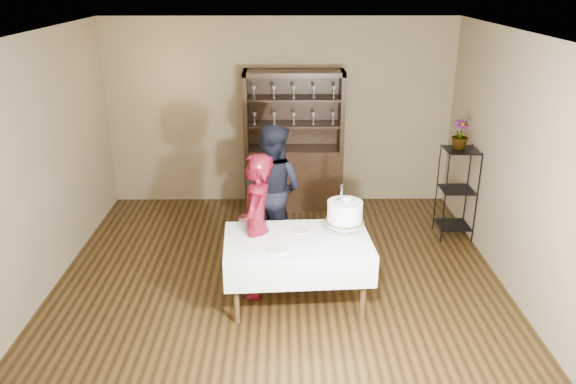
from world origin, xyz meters
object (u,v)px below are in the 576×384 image
plant_etagere (457,189)px  man (272,189)px  cake (345,214)px  cake_table (297,254)px  potted_plant (460,134)px  china_hutch (294,163)px  woman (256,227)px

plant_etagere → man: bearing=-170.5°
cake → cake_table: bearing=-166.7°
cake_table → potted_plant: size_ratio=4.18×
cake_table → man: (-0.27, 1.19, 0.25)m
china_hutch → man: size_ratio=1.23×
cake → potted_plant: bearing=43.6°
china_hutch → potted_plant: 2.40m
man → cake: size_ratio=2.93×
woman → cake: 0.93m
woman → man: man is taller
china_hutch → man: 1.48m
plant_etagere → china_hutch: bearing=153.2°
cake_table → potted_plant: bearing=38.1°
cake → plant_etagere: bearing=42.5°
woman → potted_plant: 2.93m
cake → potted_plant: potted_plant is taller
woman → cake: size_ratio=2.84×
woman → cake_table: bearing=77.0°
potted_plant → cake_table: bearing=-141.9°
man → potted_plant: 2.44m
china_hutch → cake: china_hutch is taller
cake_table → woman: 0.51m
plant_etagere → woman: 2.88m
cake → potted_plant: 2.22m
plant_etagere → potted_plant: potted_plant is taller
china_hutch → potted_plant: (2.05, -1.02, 0.71)m
china_hutch → plant_etagere: china_hutch is taller
plant_etagere → potted_plant: bearing=130.3°
china_hutch → cake: bearing=-79.4°
cake_table → woman: bearing=157.2°
man → potted_plant: man is taller
man → plant_etagere: bearing=-141.0°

